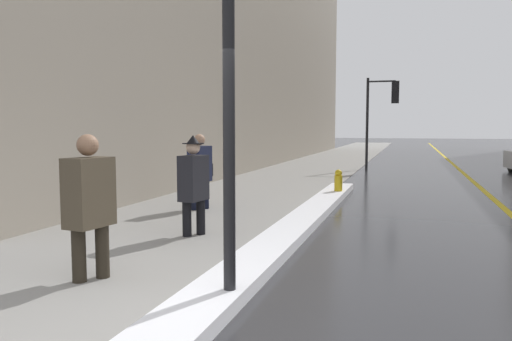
{
  "coord_description": "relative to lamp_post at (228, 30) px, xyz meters",
  "views": [
    {
      "loc": [
        2.01,
        -3.79,
        1.76
      ],
      "look_at": [
        -0.4,
        4.0,
        1.05
      ],
      "focal_mm": 35.0,
      "sensor_mm": 36.0,
      "label": 1
    }
  ],
  "objects": [
    {
      "name": "road_centre_stripe",
      "position": [
        3.67,
        14.26,
        -2.68
      ],
      "size": [
        0.16,
        80.0,
        0.0
      ],
      "color": "gold",
      "rests_on": "ground"
    },
    {
      "name": "traffic_light_near",
      "position": [
        0.62,
        16.73,
        0.06
      ],
      "size": [
        1.31,
        0.32,
        3.79
      ],
      "rotation": [
        0.0,
        0.0,
        0.02
      ],
      "color": "black",
      "rests_on": "ground"
    },
    {
      "name": "sidewalk_slab",
      "position": [
        -2.33,
        14.26,
        -2.68
      ],
      "size": [
        4.0,
        80.0,
        0.01
      ],
      "color": "gray",
      "rests_on": "ground"
    },
    {
      "name": "snow_bank_curb",
      "position": [
        -0.15,
        4.19,
        -2.6
      ],
      "size": [
        0.61,
        11.23,
        0.15
      ],
      "color": "white",
      "rests_on": "ground"
    },
    {
      "name": "pedestrian_with_shoulder_bag",
      "position": [
        -2.58,
        5.2,
        -1.79
      ],
      "size": [
        0.38,
        0.75,
        1.62
      ],
      "rotation": [
        0.0,
        0.0,
        -1.71
      ],
      "color": "black",
      "rests_on": "ground"
    },
    {
      "name": "lamp_post",
      "position": [
        0.0,
        0.0,
        0.0
      ],
      "size": [
        0.28,
        0.28,
        4.42
      ],
      "color": "black",
      "rests_on": "ground"
    },
    {
      "name": "pedestrian_nearside",
      "position": [
        -1.79,
        0.26,
        -1.75
      ],
      "size": [
        0.39,
        0.58,
        1.68
      ],
      "rotation": [
        0.0,
        0.0,
        -1.71
      ],
      "color": "#2A241B",
      "rests_on": "ground"
    },
    {
      "name": "pedestrian_in_fedora",
      "position": [
        -1.64,
        2.78,
        -1.79
      ],
      "size": [
        0.36,
        0.54,
        1.64
      ],
      "rotation": [
        0.0,
        0.0,
        -1.71
      ],
      "color": "black",
      "rests_on": "ground"
    },
    {
      "name": "fire_hydrant",
      "position": [
        -0.03,
        8.01,
        -2.34
      ],
      "size": [
        0.2,
        0.2,
        0.7
      ],
      "color": "gold",
      "rests_on": "ground"
    },
    {
      "name": "ground_plane",
      "position": [
        -0.33,
        -0.74,
        -2.68
      ],
      "size": [
        160.0,
        160.0,
        0.0
      ],
      "primitive_type": "plane",
      "color": "#2D2D30"
    }
  ]
}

